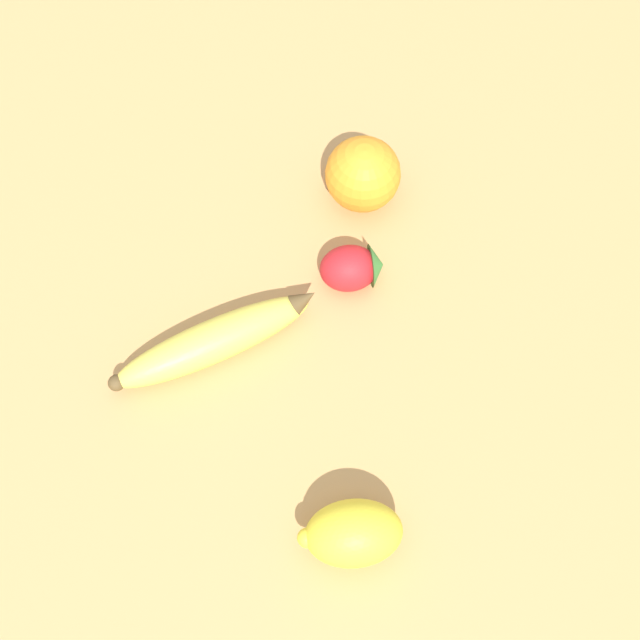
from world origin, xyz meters
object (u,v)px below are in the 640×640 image
banana (216,340)px  orange (363,174)px  strawberry (354,268)px  lemon (353,533)px

banana → orange: orange is taller
banana → orange: (-0.16, -0.14, 0.02)m
orange → strawberry: orange is taller
strawberry → lemon: (0.05, 0.23, 0.00)m
banana → orange: bearing=25.4°
banana → lemon: bearing=-80.3°
banana → strawberry: bearing=4.3°
lemon → strawberry: bearing=-101.2°
orange → lemon: (0.07, 0.32, -0.01)m
banana → strawberry: 0.14m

